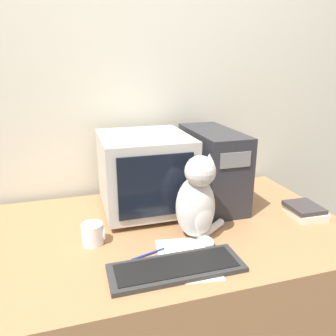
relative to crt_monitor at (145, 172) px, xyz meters
name	(u,v)px	position (x,y,z in m)	size (l,w,h in m)	color
wall_back	(136,98)	(0.03, 0.33, 0.33)	(7.00, 0.05, 2.50)	beige
desk	(164,294)	(0.03, -0.22, -0.56)	(1.67, 0.97, 0.72)	#9E7047
crt_monitor	(145,172)	(0.00, 0.00, 0.00)	(0.42, 0.45, 0.38)	#BCB7AD
computer_tower	(212,167)	(0.36, -0.01, 0.00)	(0.21, 0.48, 0.39)	#28282D
keyboard	(176,268)	(-0.01, -0.54, -0.19)	(0.49, 0.17, 0.02)	#2D2D2D
cat	(197,201)	(0.14, -0.33, -0.04)	(0.26, 0.23, 0.37)	silver
book_stack	(305,211)	(0.72, -0.30, -0.17)	(0.16, 0.18, 0.06)	beige
pen	(148,254)	(-0.09, -0.42, -0.19)	(0.14, 0.05, 0.01)	navy
paper_sheet	(187,259)	(0.05, -0.48, -0.20)	(0.25, 0.32, 0.00)	white
mug	(93,234)	(-0.28, -0.27, -0.15)	(0.09, 0.09, 0.09)	white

